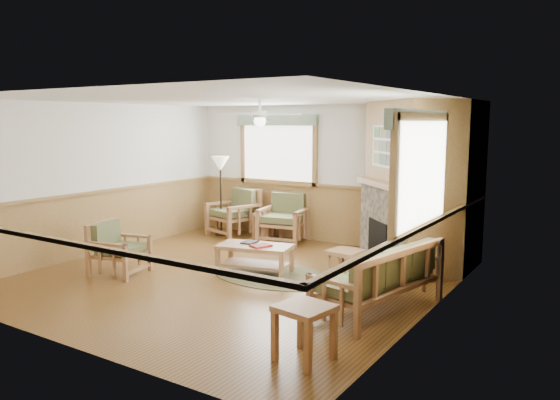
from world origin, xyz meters
The scene contains 24 objects.
floor centered at (0.00, 0.00, -0.01)m, with size 6.00×6.00×0.01m, color brown.
ceiling centered at (0.00, 0.00, 2.70)m, with size 6.00×6.00×0.01m, color white.
wall_back centered at (0.00, 3.00, 1.35)m, with size 6.00×0.02×2.70m, color white.
wall_front centered at (0.00, -3.00, 1.35)m, with size 6.00×0.02×2.70m, color white.
wall_left centered at (-3.00, 0.00, 1.35)m, with size 0.02×6.00×2.70m, color white.
wall_right centered at (3.00, 0.00, 1.35)m, with size 0.02×6.00×2.70m, color white.
wainscot centered at (0.00, 0.00, 0.55)m, with size 6.00×6.00×1.10m, color olive, non-canonical shape.
fireplace centered at (2.05, 2.05, 1.35)m, with size 2.20×2.20×2.70m, color olive, non-canonical shape.
window_back centered at (-1.10, 2.96, 2.53)m, with size 1.90×0.16×1.50m, color white, non-canonical shape.
window_right centered at (2.96, -0.20, 2.53)m, with size 0.16×1.90×1.50m, color white, non-canonical shape.
ceiling_fan centered at (0.30, 0.30, 2.66)m, with size 1.24×1.24×0.36m, color white, non-canonical shape.
sofa centered at (2.45, -0.21, 0.43)m, with size 0.77×1.87×0.86m, color #9F714A, non-canonical shape.
armchair_back_left centered at (-1.93, 2.53, 0.49)m, with size 0.87×0.87×0.97m, color #9F714A, non-canonical shape.
armchair_back_right centered at (-0.70, 2.55, 0.48)m, with size 0.86×0.86×0.96m, color #9F714A, non-canonical shape.
armchair_left centered at (-1.62, -0.79, 0.41)m, with size 0.73×0.73×0.82m, color #9F714A, non-canonical shape.
coffee_table centered at (0.14, 0.38, 0.23)m, with size 1.15×0.57×0.46m, color #9F714A, non-canonical shape.
end_table_chairs centered at (-1.09, 2.55, 0.26)m, with size 0.47×0.45×0.53m, color #9F714A, non-canonical shape.
end_table_sofa centered at (2.38, -1.93, 0.28)m, with size 0.51×0.49×0.57m, color #9F714A, non-canonical shape.
footstool centered at (1.40, 1.02, 0.20)m, with size 0.47×0.47×0.41m, color #9F714A, non-canonical shape.
braided_rug centered at (0.46, 0.41, 0.01)m, with size 2.04×2.04×0.01m, color brown.
floor_lamp_left centered at (-2.17, 2.41, 0.83)m, with size 0.38×0.38×1.67m, color black, non-canonical shape.
floor_lamp_right centered at (2.49, 1.28, 0.76)m, with size 0.35×0.35×1.53m, color black, non-canonical shape.
book_red centered at (0.29, 0.33, 0.49)m, with size 0.22×0.30×0.03m, color maroon.
book_dark centered at (-0.01, 0.45, 0.48)m, with size 0.20×0.27×0.03m, color black.
Camera 1 is at (4.98, -6.44, 2.38)m, focal length 35.00 mm.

